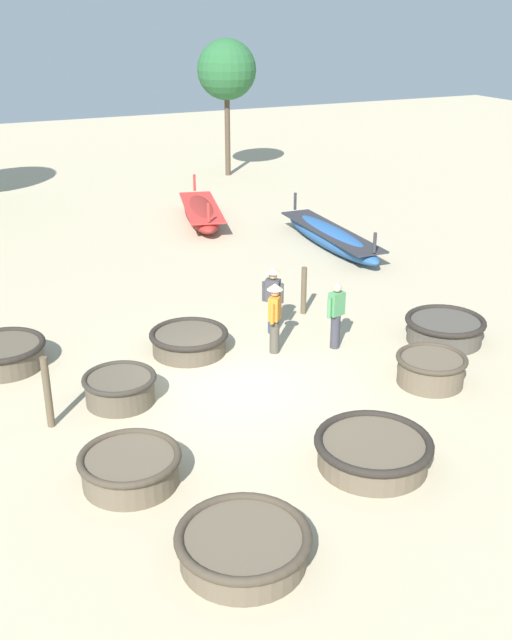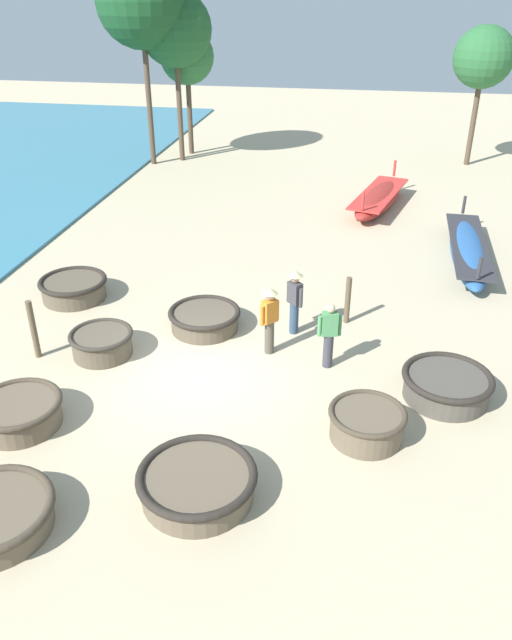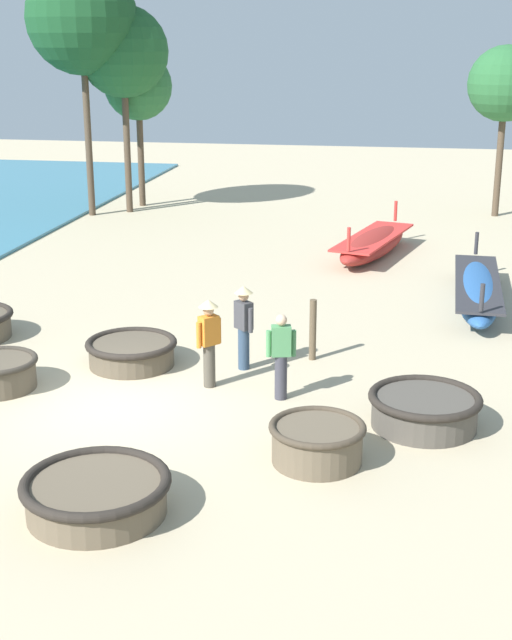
{
  "view_description": "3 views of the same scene",
  "coord_description": "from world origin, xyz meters",
  "px_view_note": "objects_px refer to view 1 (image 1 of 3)",
  "views": [
    {
      "loc": [
        -5.46,
        -12.62,
        7.35
      ],
      "look_at": [
        1.07,
        1.39,
        0.77
      ],
      "focal_mm": 42.0,
      "sensor_mm": 36.0,
      "label": 1
    },
    {
      "loc": [
        3.27,
        -11.11,
        7.73
      ],
      "look_at": [
        1.07,
        1.32,
        0.73
      ],
      "focal_mm": 35.0,
      "sensor_mm": 36.0,
      "label": 2
    },
    {
      "loc": [
        4.92,
        -13.78,
        6.14
      ],
      "look_at": [
        2.18,
        1.79,
        1.13
      ],
      "focal_mm": 50.0,
      "sensor_mm": 36.0,
      "label": 3
    }
  ],
  "objects_px": {
    "coracle_far_left": "(120,388)",
    "tree_right_mid": "(227,70)",
    "coracle_front_left": "(189,341)",
    "coracle_weathered": "(431,369)",
    "long_boat_blue_hull": "(201,213)",
    "coracle_tilted": "(243,545)",
    "mooring_post_inland": "(304,291)",
    "long_boat_red_hull": "(330,237)",
    "fisherman_standing_right": "(336,314)",
    "coracle_beside_post": "(445,329)",
    "coracle_front_right": "(130,467)",
    "fisherman_standing_left": "(275,314)",
    "fisherman_by_coracle": "(273,296)",
    "mooring_post_mid_beach": "(48,392)",
    "coracle_far_right": "(4,353)",
    "coracle_nearest": "(373,450)"
  },
  "relations": [
    {
      "from": "coracle_far_left",
      "to": "tree_right_mid",
      "type": "relative_size",
      "value": 0.25
    },
    {
      "from": "mooring_post_inland",
      "to": "fisherman_standing_right",
      "type": "bearing_deg",
      "value": -98.62
    },
    {
      "from": "coracle_nearest",
      "to": "mooring_post_inland",
      "type": "height_order",
      "value": "mooring_post_inland"
    },
    {
      "from": "fisherman_standing_right",
      "to": "coracle_front_left",
      "type": "bearing_deg",
      "value": 159.43
    },
    {
      "from": "coracle_front_right",
      "to": "tree_right_mid",
      "type": "distance_m",
      "value": 24.44
    },
    {
      "from": "coracle_weathered",
      "to": "fisherman_standing_left",
      "type": "bearing_deg",
      "value": 130.11
    },
    {
      "from": "fisherman_standing_left",
      "to": "coracle_tilted",
      "type": "bearing_deg",
      "value": -119.95
    },
    {
      "from": "coracle_front_right",
      "to": "fisherman_standing_left",
      "type": "xyz_separation_m",
      "value": [
        4.38,
        3.5,
        0.65
      ]
    },
    {
      "from": "coracle_beside_post",
      "to": "fisherman_standing_left",
      "type": "bearing_deg",
      "value": 163.8
    },
    {
      "from": "long_boat_blue_hull",
      "to": "coracle_tilted",
      "type": "bearing_deg",
      "value": -109.26
    },
    {
      "from": "coracle_weathered",
      "to": "mooring_post_inland",
      "type": "height_order",
      "value": "mooring_post_inland"
    },
    {
      "from": "long_boat_red_hull",
      "to": "fisherman_by_coracle",
      "type": "bearing_deg",
      "value": -131.43
    },
    {
      "from": "coracle_beside_post",
      "to": "long_boat_red_hull",
      "type": "xyz_separation_m",
      "value": [
        1.28,
        7.49,
        0.03
      ]
    },
    {
      "from": "coracle_far_left",
      "to": "long_boat_red_hull",
      "type": "height_order",
      "value": "long_boat_red_hull"
    },
    {
      "from": "coracle_far_left",
      "to": "coracle_beside_post",
      "type": "relative_size",
      "value": 0.79
    },
    {
      "from": "coracle_nearest",
      "to": "fisherman_by_coracle",
      "type": "distance_m",
      "value": 5.89
    },
    {
      "from": "coracle_nearest",
      "to": "long_boat_red_hull",
      "type": "relative_size",
      "value": 0.35
    },
    {
      "from": "long_boat_red_hull",
      "to": "fisherman_standing_left",
      "type": "xyz_separation_m",
      "value": [
        -5.17,
        -6.36,
        0.61
      ]
    },
    {
      "from": "coracle_front_right",
      "to": "coracle_far_right",
      "type": "bearing_deg",
      "value": 103.53
    },
    {
      "from": "long_boat_red_hull",
      "to": "long_boat_blue_hull",
      "type": "height_order",
      "value": "long_boat_blue_hull"
    },
    {
      "from": "coracle_front_right",
      "to": "fisherman_standing_right",
      "type": "distance_m",
      "value": 6.58
    },
    {
      "from": "fisherman_by_coracle",
      "to": "mooring_post_inland",
      "type": "height_order",
      "value": "fisherman_by_coracle"
    },
    {
      "from": "fisherman_standing_left",
      "to": "mooring_post_inland",
      "type": "height_order",
      "value": "fisherman_standing_left"
    },
    {
      "from": "long_boat_red_hull",
      "to": "mooring_post_inland",
      "type": "relative_size",
      "value": 4.7
    },
    {
      "from": "mooring_post_mid_beach",
      "to": "long_boat_red_hull",
      "type": "bearing_deg",
      "value": 35.69
    },
    {
      "from": "coracle_far_right",
      "to": "fisherman_standing_left",
      "type": "bearing_deg",
      "value": -17.99
    },
    {
      "from": "coracle_front_right",
      "to": "coracle_front_left",
      "type": "xyz_separation_m",
      "value": [
        2.63,
        4.32,
        -0.02
      ]
    },
    {
      "from": "long_boat_blue_hull",
      "to": "fisherman_standing_left",
      "type": "distance_m",
      "value": 11.18
    },
    {
      "from": "long_boat_blue_hull",
      "to": "coracle_far_left",
      "type": "bearing_deg",
      "value": -118.15
    },
    {
      "from": "coracle_far_left",
      "to": "mooring_post_inland",
      "type": "relative_size",
      "value": 1.18
    },
    {
      "from": "coracle_front_left",
      "to": "coracle_weathered",
      "type": "xyz_separation_m",
      "value": [
        4.04,
        -3.54,
        0.05
      ]
    },
    {
      "from": "coracle_weathered",
      "to": "long_boat_blue_hull",
      "type": "xyz_separation_m",
      "value": [
        0.16,
        13.61,
        0.03
      ]
    },
    {
      "from": "coracle_front_right",
      "to": "mooring_post_inland",
      "type": "distance_m",
      "value": 8.05
    },
    {
      "from": "coracle_weathered",
      "to": "mooring_post_inland",
      "type": "distance_m",
      "value": 4.53
    },
    {
      "from": "coracle_nearest",
      "to": "fisherman_standing_left",
      "type": "distance_m",
      "value": 4.83
    },
    {
      "from": "fisherman_standing_left",
      "to": "tree_right_mid",
      "type": "relative_size",
      "value": 0.28
    },
    {
      "from": "coracle_nearest",
      "to": "tree_right_mid",
      "type": "bearing_deg",
      "value": 72.97
    },
    {
      "from": "coracle_front_right",
      "to": "coracle_far_left",
      "type": "xyz_separation_m",
      "value": [
        0.59,
        2.74,
        0.01
      ]
    },
    {
      "from": "long_boat_blue_hull",
      "to": "fisherman_standing_right",
      "type": "bearing_deg",
      "value": -95.41
    },
    {
      "from": "fisherman_standing_left",
      "to": "tree_right_mid",
      "type": "xyz_separation_m",
      "value": [
        6.49,
        17.96,
        3.65
      ]
    },
    {
      "from": "coracle_tilted",
      "to": "coracle_weathered",
      "type": "distance_m",
      "value": 6.63
    },
    {
      "from": "coracle_front_left",
      "to": "long_boat_red_hull",
      "type": "relative_size",
      "value": 0.31
    },
    {
      "from": "coracle_front_left",
      "to": "fisherman_standing_right",
      "type": "relative_size",
      "value": 1.14
    },
    {
      "from": "fisherman_standing_right",
      "to": "tree_right_mid",
      "type": "distance_m",
      "value": 19.38
    },
    {
      "from": "coracle_front_left",
      "to": "coracle_weathered",
      "type": "height_order",
      "value": "coracle_weathered"
    },
    {
      "from": "coracle_front_left",
      "to": "coracle_far_left",
      "type": "relative_size",
      "value": 1.22
    },
    {
      "from": "coracle_front_left",
      "to": "coracle_beside_post",
      "type": "distance_m",
      "value": 5.97
    },
    {
      "from": "coracle_tilted",
      "to": "long_boat_red_hull",
      "type": "relative_size",
      "value": 0.34
    },
    {
      "from": "coracle_front_right",
      "to": "fisherman_standing_right",
      "type": "height_order",
      "value": "fisherman_standing_right"
    },
    {
      "from": "coracle_beside_post",
      "to": "long_boat_red_hull",
      "type": "relative_size",
      "value": 0.32
    }
  ]
}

